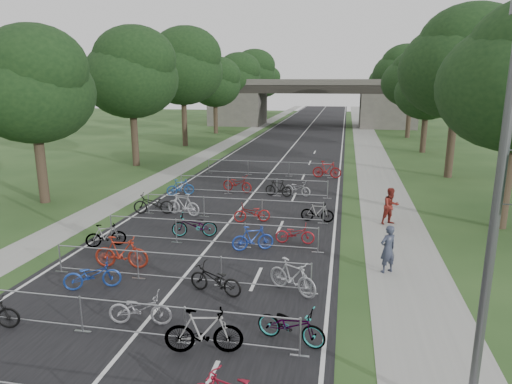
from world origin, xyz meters
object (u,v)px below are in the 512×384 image
pedestrian_a (388,249)px  lamppost (496,226)px  overpass_bridge (311,103)px  pedestrian_b (391,206)px

pedestrian_a → lamppost: bearing=63.0°
overpass_bridge → lamppost: (8.33, -63.00, 0.75)m
overpass_bridge → pedestrian_b: overpass_bridge is taller
pedestrian_a → pedestrian_b: pedestrian_b is taller
overpass_bridge → pedestrian_b: size_ratio=16.98×
lamppost → overpass_bridge: bearing=97.5°
lamppost → pedestrian_a: bearing=98.5°
overpass_bridge → pedestrian_b: (7.84, -49.46, -2.62)m
overpass_bridge → pedestrian_a: overpass_bridge is taller
overpass_bridge → lamppost: bearing=-82.5°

